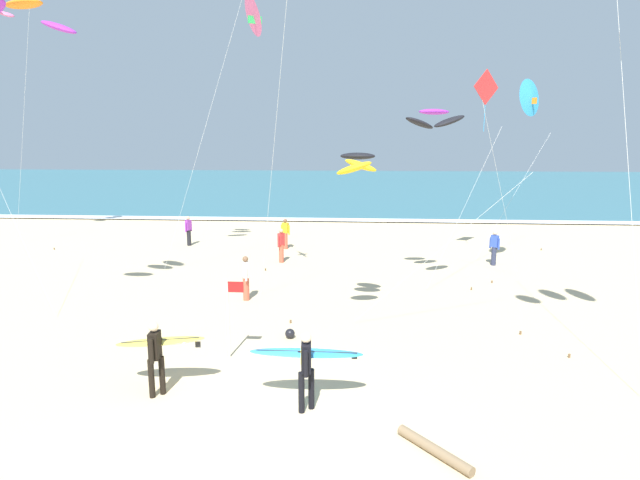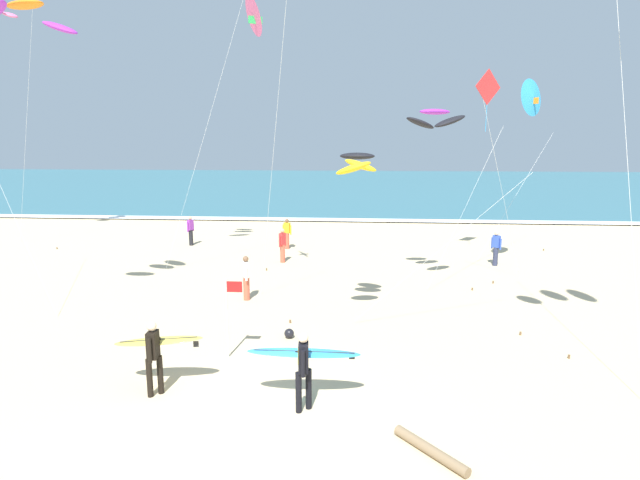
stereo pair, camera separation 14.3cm
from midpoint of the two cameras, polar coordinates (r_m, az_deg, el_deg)
The scene contains 19 objects.
ground_plane at distance 10.64m, azimuth -7.22°, elevation -20.57°, with size 160.00×160.00×0.00m, color #D1BA8E.
ocean_water at distance 65.73m, azimuth 2.88°, elevation 6.13°, with size 160.00×60.00×0.08m, color #336B7A.
shoreline_foam at distance 36.23m, azimuth 1.43°, elevation 2.27°, with size 160.00×1.44×0.01m, color white.
surfer_lead at distance 12.18m, azimuth -17.39°, elevation -11.31°, with size 2.04×0.95×1.71m.
surfer_trailing at distance 11.05m, azimuth -1.42°, elevation -13.09°, with size 2.46×0.98×1.71m.
kite_delta_rose_mid at distance 18.69m, azimuth -6.92°, elevation 23.31°, with size 2.02×3.62×10.26m.
kite_diamond_scarlet_high at distance 24.71m, azimuth 18.37°, elevation 15.30°, with size 4.56×3.19×8.62m.
kite_delta_cobalt_low at distance 22.40m, azimuth 22.60°, elevation 14.32°, with size 3.04×2.89×7.93m.
kite_arc_amber_distant at distance 18.14m, azimuth -29.55°, elevation 20.77°, with size 5.31×3.14×9.45m.
kite_arc_violet_close at distance 19.08m, azimuth 12.77°, elevation 12.92°, with size 3.80×2.72×6.64m.
kite_arc_charcoal_outer at distance 15.17m, azimuth 4.44°, elevation 8.43°, with size 5.47×2.32×5.20m.
bystander_purple_top at distance 28.44m, azimuth -13.97°, elevation 1.03°, with size 0.30×0.46×1.59m.
bystander_blue_top at distance 24.43m, azimuth 19.04°, elevation -0.83°, with size 0.38×0.37×1.59m.
bystander_yellow_top at distance 26.75m, azimuth -3.51°, elevation 0.73°, with size 0.48×0.27×1.59m.
bystander_red_top at distance 23.76m, azimuth -4.00°, elevation -0.58°, with size 0.31×0.45×1.59m.
bystander_white_top at distance 18.31m, azimuth -7.94°, elevation -4.15°, with size 0.26×0.48×1.59m.
lifeguard_flag at distance 13.51m, azimuth -9.74°, elevation -7.69°, with size 0.44×0.05×2.10m.
beach_ball at distance 14.95m, azimuth -3.15°, elevation -10.27°, with size 0.28×0.28×0.28m, color black.
driftwood_log at distance 10.18m, azimuth 12.53°, elevation -21.73°, with size 0.19×0.19×1.65m, color #846B4C.
Camera 2 is at (2.04, -8.86, 5.55)m, focal length 28.95 mm.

